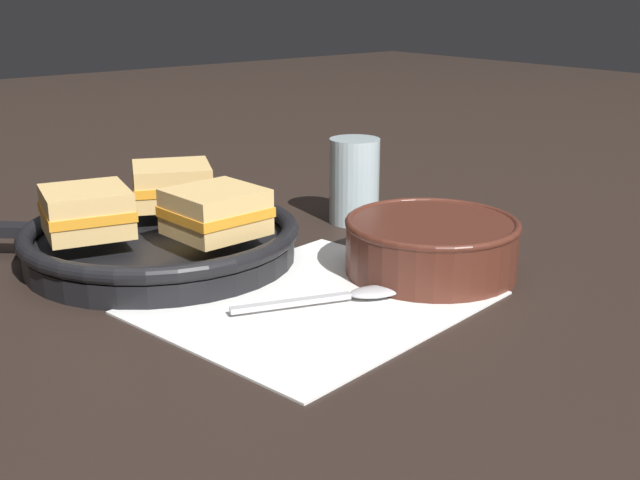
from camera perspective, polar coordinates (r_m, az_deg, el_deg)
name	(u,v)px	position (r m, az deg, el deg)	size (l,w,h in m)	color
ground_plane	(357,283)	(0.79, 2.64, -3.10)	(4.00, 4.00, 0.00)	black
napkin	(315,301)	(0.74, -0.36, -4.39)	(0.32, 0.28, 0.00)	white
soup_bowl	(431,243)	(0.82, 7.93, -0.20)	(0.18, 0.18, 0.06)	#4C2319
spoon	(354,295)	(0.74, 2.40, -3.90)	(0.16, 0.07, 0.01)	#B7B7BC
skillet	(159,241)	(0.87, -11.36, -0.09)	(0.35, 0.34, 0.04)	black
sandwich_near_left	(216,212)	(0.81, -7.43, 2.01)	(0.09, 0.09, 0.05)	#DBB26B
sandwich_near_right	(172,184)	(0.93, -10.46, 3.90)	(0.11, 0.11, 0.05)	#DBB26B
sandwich_far_left	(87,211)	(0.84, -16.26, 1.98)	(0.10, 0.10, 0.05)	#DBB26B
drinking_glass	(354,181)	(0.98, 2.45, 4.23)	(0.06, 0.06, 0.10)	silver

